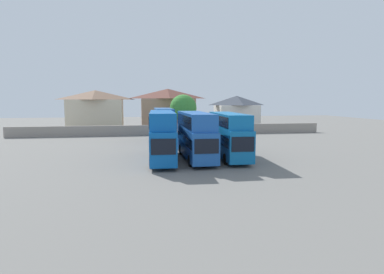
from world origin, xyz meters
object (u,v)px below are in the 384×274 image
tree_left_of_lot (183,108)px  house_terrace_left (96,110)px  bus_1 (162,133)px  bus_3 (229,133)px  bus_4 (164,123)px  bus_5 (193,129)px  house_terrace_right (236,112)px  house_terrace_centre (168,109)px  bus_2 (196,133)px

tree_left_of_lot → house_terrace_left: bearing=155.7°
bus_1 → bus_3: 7.12m
house_terrace_left → bus_4: bearing=-58.3°
bus_5 → house_terrace_left: bearing=-136.0°
house_terrace_left → bus_3: bearing=-62.4°
bus_1 → house_terrace_right: (18.50, 33.63, 0.79)m
bus_5 → house_terrace_centre: house_terrace_centre is taller
house_terrace_left → house_terrace_right: size_ratio=1.25×
bus_1 → house_terrace_centre: house_terrace_centre is taller
bus_3 → house_terrace_centre: (-3.37, 34.29, 1.63)m
house_terrace_right → bus_1: bearing=-118.8°
bus_3 → house_terrace_left: (-17.95, 34.38, 1.44)m
bus_4 → bus_3: bearing=22.1°
bus_3 → house_terrace_right: size_ratio=1.19×
bus_1 → tree_left_of_lot: tree_left_of_lot is taller
bus_3 → tree_left_of_lot: bearing=-175.3°
bus_1 → tree_left_of_lot: 27.38m
bus_2 → bus_5: bus_2 is taller
bus_2 → bus_3: 3.61m
bus_4 → house_terrace_centre: bearing=173.5°
bus_2 → bus_4: (-2.20, 14.71, 0.03)m
bus_2 → bus_3: bearing=89.4°
bus_2 → house_terrace_centre: house_terrace_centre is taller
bus_4 → bus_5: size_ratio=0.92×
house_terrace_left → tree_left_of_lot: size_ratio=1.53×
bus_2 → house_terrace_left: size_ratio=0.99×
house_terrace_centre → tree_left_of_lot: 7.83m
bus_5 → house_terrace_right: 23.28m
bus_3 → bus_5: bus_3 is taller
bus_5 → house_terrace_right: size_ratio=1.24×
house_terrace_right → bus_3: bearing=-108.6°
house_terrace_left → bus_2: bearing=-67.3°
bus_4 → house_terrace_right: (17.20, 19.01, 0.82)m
house_terrace_left → tree_left_of_lot: (16.79, -7.59, 0.57)m
bus_5 → house_terrace_left: 26.10m
bus_3 → bus_5: 14.43m
bus_3 → bus_2: bearing=-88.4°
bus_5 → tree_left_of_lot: bearing=-176.6°
bus_2 → house_terrace_centre: bearing=179.6°
bus_1 → bus_5: bus_1 is taller
house_terrace_centre → house_terrace_left: bearing=179.6°
bus_1 → house_terrace_left: size_ratio=1.06×
bus_4 → house_terrace_left: size_ratio=0.92×
bus_4 → house_terrace_centre: size_ratio=0.89×
bus_2 → house_terrace_centre: 34.29m
bus_2 → bus_5: bearing=171.1°
bus_2 → house_terrace_left: house_terrace_left is taller
bus_3 → bus_5: (-1.37, 14.35, -0.75)m
bus_3 → house_terrace_left: size_ratio=0.95×
house_terrace_centre → house_terrace_right: bearing=-2.0°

